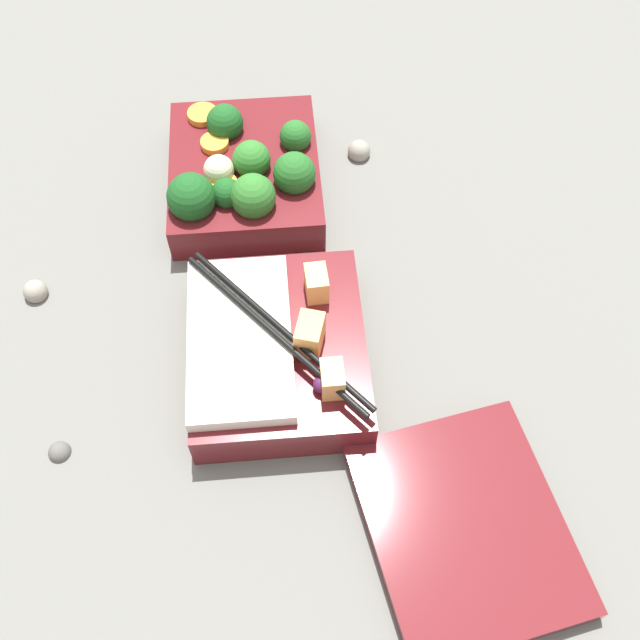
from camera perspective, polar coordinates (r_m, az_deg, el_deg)
name	(u,v)px	position (r m, az deg, el deg)	size (l,w,h in m)	color
ground_plane	(259,267)	(0.69, -4.69, 4.05)	(3.00, 3.00, 0.00)	slate
bento_tray_vegetable	(244,174)	(0.72, -5.82, 11.04)	(0.17, 0.14, 0.07)	maroon
bento_tray_rice	(275,349)	(0.61, -3.46, -2.23)	(0.17, 0.14, 0.07)	maroon
bento_lid	(465,527)	(0.57, 11.01, -15.23)	(0.17, 0.14, 0.02)	maroon
pebble_0	(35,291)	(0.71, -20.86, 2.04)	(0.02, 0.02, 0.02)	gray
pebble_1	(359,151)	(0.77, 2.99, 12.72)	(0.02, 0.02, 0.02)	gray
pebble_3	(58,450)	(0.62, -19.31, -9.36)	(0.02, 0.02, 0.02)	#595651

